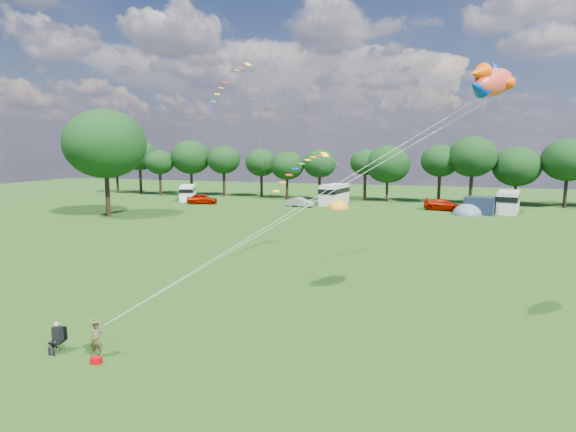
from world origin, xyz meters
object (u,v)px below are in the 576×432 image
(big_tree, at_px, (105,144))
(car_b, at_px, (300,202))
(campervan_c, at_px, (334,194))
(tent_orange, at_px, (338,209))
(car_d, at_px, (491,207))
(tent_greyblue, at_px, (467,215))
(kite_flyer, at_px, (96,339))
(fish_kite, at_px, (490,82))
(campervan_a, at_px, (188,192))
(car_a, at_px, (202,199))
(campervan_d, at_px, (508,201))
(camp_chair, at_px, (58,334))
(car_c, at_px, (444,205))

(big_tree, height_order, car_b, big_tree)
(campervan_c, distance_m, tent_orange, 5.53)
(campervan_c, bearing_deg, car_d, -87.96)
(big_tree, relative_size, tent_greyblue, 3.23)
(kite_flyer, bearing_deg, tent_greyblue, 51.68)
(kite_flyer, relative_size, fish_kite, 0.44)
(big_tree, height_order, campervan_a, big_tree)
(car_a, height_order, tent_orange, car_a)
(campervan_d, height_order, kite_flyer, campervan_d)
(kite_flyer, bearing_deg, fish_kite, 8.59)
(campervan_c, bearing_deg, big_tree, 140.64)
(camp_chair, bearing_deg, tent_orange, 80.84)
(big_tree, relative_size, camp_chair, 9.94)
(tent_greyblue, bearing_deg, big_tree, -161.21)
(campervan_d, xyz_separation_m, camp_chair, (-23.91, -53.32, -0.74))
(fish_kite, bearing_deg, tent_orange, 52.93)
(car_b, bearing_deg, car_a, 106.42)
(car_b, bearing_deg, campervan_a, 95.27)
(car_b, height_order, fish_kite, fish_kite)
(campervan_c, bearing_deg, tent_orange, -151.70)
(camp_chair, height_order, fish_kite, fish_kite)
(tent_orange, bearing_deg, car_d, 5.41)
(car_c, distance_m, campervan_d, 8.12)
(car_a, distance_m, car_b, 15.33)
(campervan_c, height_order, fish_kite, fish_kite)
(car_a, xyz_separation_m, campervan_c, (19.43, 5.51, 0.84))
(car_c, height_order, tent_orange, car_c)
(car_a, distance_m, campervan_c, 20.22)
(campervan_c, bearing_deg, campervan_a, 104.85)
(car_b, bearing_deg, tent_greyblue, -81.75)
(campervan_c, distance_m, tent_greyblue, 19.76)
(campervan_c, height_order, tent_orange, campervan_c)
(big_tree, height_order, car_c, big_tree)
(campervan_c, bearing_deg, kite_flyer, -167.85)
(kite_flyer, distance_m, camp_chair, 1.90)
(big_tree, bearing_deg, car_d, 21.02)
(car_b, height_order, kite_flyer, kite_flyer)
(big_tree, xyz_separation_m, tent_orange, (26.17, 15.89, -9.00))
(car_d, distance_m, campervan_d, 2.33)
(campervan_a, distance_m, camp_chair, 58.99)
(car_d, xyz_separation_m, tent_orange, (-20.16, -1.91, -0.74))
(campervan_d, height_order, camp_chair, campervan_d)
(campervan_c, xyz_separation_m, fish_kite, (17.04, -47.71, 9.82))
(campervan_c, relative_size, campervan_d, 1.05)
(campervan_c, bearing_deg, campervan_d, -85.92)
(car_b, height_order, campervan_c, campervan_c)
(kite_flyer, bearing_deg, tent_orange, 70.66)
(tent_orange, distance_m, tent_greyblue, 17.09)
(kite_flyer, height_order, fish_kite, fish_kite)
(big_tree, bearing_deg, camp_chair, -54.92)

